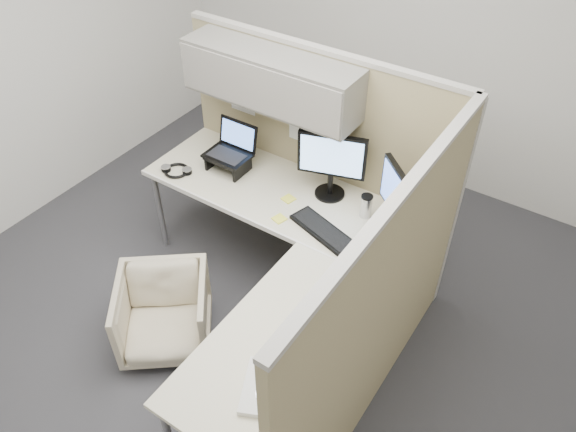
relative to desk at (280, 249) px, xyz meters
The scene contains 18 objects.
ground 0.71m from the desk, 134.71° to the right, with size 4.50×4.50×0.00m, color #313035.
partition_back 0.88m from the desk, 115.90° to the left, with size 2.00×0.36×1.63m.
partition_right 0.81m from the desk, 13.96° to the right, with size 0.07×2.03×1.63m.
desk is the anchor object (origin of this frame).
office_chair 0.85m from the desk, 134.56° to the right, with size 0.56×0.52×0.57m, color beige.
monitor_left 0.66m from the desk, 89.27° to the left, with size 0.43×0.20×0.47m.
monitor_right 0.76m from the desk, 39.55° to the left, with size 0.35×0.32×0.47m.
laptop_station 0.87m from the desk, 148.04° to the left, with size 0.31×0.26×0.32m.
keyboard 0.29m from the desk, 54.65° to the left, with size 0.47×0.16×0.02m, color black.
mouse 0.48m from the desk, 17.92° to the left, with size 0.11×0.07×0.04m, color black.
travel_mug 0.61m from the desk, 59.29° to the left, with size 0.08×0.08×0.16m.
soda_can_green 0.56m from the desk, 11.78° to the left, with size 0.07×0.07×0.12m, color black.
soda_can_silver 0.59m from the desk, 42.28° to the left, with size 0.07×0.07×0.12m, color black.
sticky_note_b 0.23m from the desk, 125.49° to the left, with size 0.08×0.08×0.01m, color #EFEB3E.
sticky_note_d 0.43m from the desk, 116.78° to the left, with size 0.08×0.08×0.01m, color #EFEB3E.
headphones 1.03m from the desk, 168.99° to the left, with size 0.23×0.23×0.03m.
paper_stack 0.99m from the desk, 58.79° to the right, with size 0.34×0.37×0.03m.
desk_clock 0.63m from the desk, 37.13° to the right, with size 0.06×0.10×0.09m.
Camera 1 is at (1.51, -1.87, 3.08)m, focal length 35.00 mm.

